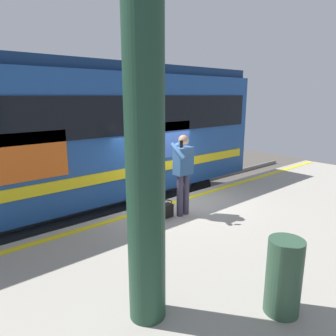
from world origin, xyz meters
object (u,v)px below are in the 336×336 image
handbag (165,210)px  station_column (145,154)px  trash_bin (284,277)px  passenger (183,168)px  train_carriage (84,130)px

handbag → station_column: size_ratio=0.09×
handbag → trash_bin: 3.32m
handbag → station_column: station_column is taller
trash_bin → passenger: bearing=-112.0°
train_carriage → station_column: size_ratio=2.54×
trash_bin → station_column: bearing=-38.6°
train_carriage → handbag: (-0.44, 2.76, -1.52)m
train_carriage → trash_bin: (0.40, 5.96, -1.21)m
passenger → handbag: 0.98m
train_carriage → station_column: bearing=71.4°
train_carriage → passenger: size_ratio=5.65×
handbag → trash_bin: trash_bin is taller
handbag → passenger: bearing=161.8°
train_carriage → passenger: train_carriage is taller
passenger → handbag: (0.40, -0.13, -0.89)m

